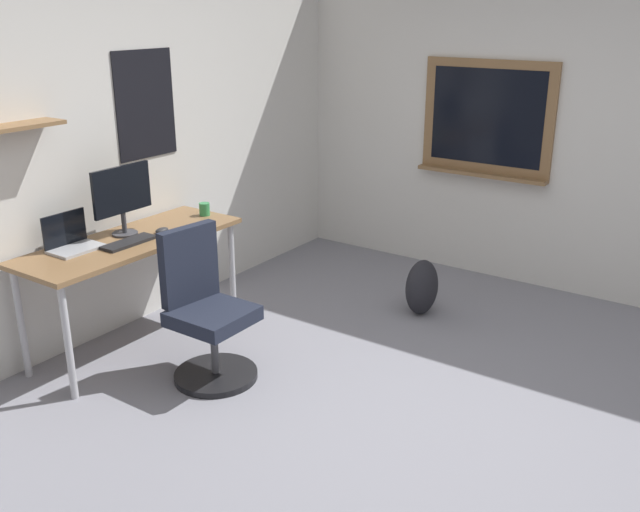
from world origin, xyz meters
The scene contains 11 objects.
ground_plane centered at (0.00, 0.00, 0.00)m, with size 5.20×5.20×0.00m, color gray.
wall_back centered at (0.00, 2.45, 1.30)m, with size 5.00×0.30×2.60m.
wall_right centered at (2.45, 0.03, 1.30)m, with size 0.22×5.00×2.60m.
desk centered at (-0.21, 2.08, 0.68)m, with size 1.55×0.58×0.76m.
office_chair centered at (-0.26, 1.39, 0.41)m, with size 0.52×0.52×0.95m.
laptop centered at (-0.56, 2.22, 0.81)m, with size 0.31×0.21×0.23m.
monitor_primary centered at (-0.17, 2.17, 1.03)m, with size 0.46×0.17×0.46m.
keyboard centered at (-0.28, 2.01, 0.77)m, with size 0.37×0.13×0.02m, color black.
computer_mouse centered at (0.00, 2.01, 0.78)m, with size 0.10×0.06×0.03m, color #262628.
coffee_mug centered at (0.47, 2.06, 0.81)m, with size 0.08×0.08×0.09m, color #338C4C.
backpack centered at (1.34, 0.72, 0.21)m, with size 0.32×0.22×0.42m, color #232328.
Camera 1 is at (-3.09, -1.42, 2.21)m, focal length 39.48 mm.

